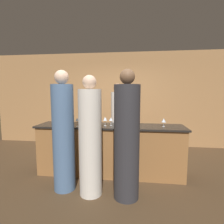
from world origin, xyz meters
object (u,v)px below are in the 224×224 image
Objects in this scene: guest_0 at (63,135)px; guest_2 at (90,141)px; wine_bottle_1 at (59,118)px; bartender at (118,124)px; guest_1 at (127,140)px; wine_bottle_0 at (93,118)px.

guest_0 is 0.48m from guest_2.
bartender is at bearing 34.07° from wine_bottle_1.
guest_0 is at bearing 169.30° from guest_2.
wine_bottle_0 is at bearing 129.77° from guest_1.
wine_bottle_0 is 1.17× the size of wine_bottle_1.
bartender is 1.62m from guest_1.
bartender is 0.93× the size of guest_1.
wine_bottle_1 is at bearing 149.78° from guest_1.
wine_bottle_0 is (0.32, 0.76, 0.19)m from guest_0.
guest_1 is at bearing -2.25° from guest_2.
guest_0 reaches higher than wine_bottle_1.
guest_1 is 1.65m from wine_bottle_1.
guest_0 is 7.31× the size of wine_bottle_1.
bartender is 1.39m from wine_bottle_1.
guest_0 is at bearing 173.87° from guest_1.
wine_bottle_0 is at bearing 67.46° from guest_0.
bartender is at bearing 79.83° from guest_2.
guest_2 is 0.89m from wine_bottle_0.
wine_bottle_1 is (-1.42, 0.83, 0.18)m from guest_1.
guest_2 is at bearing -43.36° from wine_bottle_1.
wine_bottle_0 is (-0.16, 0.85, 0.23)m from guest_2.
guest_2 is 5.94× the size of wine_bottle_0.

